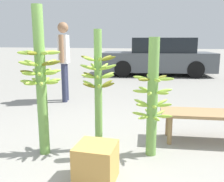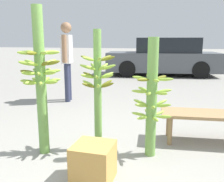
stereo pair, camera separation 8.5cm
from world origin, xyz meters
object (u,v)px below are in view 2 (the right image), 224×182
Objects in this scene: banana_stalk_right at (152,98)px; produce_crate at (94,162)px; market_bench at (209,117)px; banana_stalk_center at (98,85)px; parked_car at (163,57)px; banana_stalk_left at (41,78)px; vendor_person at (67,54)px.

banana_stalk_right is 0.99m from produce_crate.
banana_stalk_right reaches higher than market_bench.
parked_car is (0.22, 7.22, -0.12)m from banana_stalk_center.
market_bench is at bearing 23.98° from banana_stalk_left.
banana_stalk_right is 1.08× the size of market_bench.
vendor_person is at bearing 151.88° from parked_car.
banana_stalk_center is 0.66m from banana_stalk_right.
vendor_person reaches higher than market_bench.
banana_stalk_left is at bearing -155.84° from banana_stalk_center.
vendor_person is at bearing 123.45° from banana_stalk_center.
vendor_person is at bearing 119.62° from produce_crate.
banana_stalk_right is at bearing 12.64° from banana_stalk_left.
banana_stalk_center is 0.85× the size of vendor_person.
parked_car reaches higher than produce_crate.
banana_stalk_center is 1.07× the size of banana_stalk_right.
parked_car is at bearing 89.80° from produce_crate.
banana_stalk_center is at bearing -162.78° from market_bench.
vendor_person is at bearing 143.00° from market_bench.
banana_stalk_center is (0.60, 0.27, -0.10)m from banana_stalk_left.
vendor_person is (-1.49, 2.25, 0.23)m from banana_stalk_center.
banana_stalk_center reaches higher than produce_crate.
vendor_person is (-2.14, 2.24, 0.35)m from banana_stalk_right.
banana_stalk_center is 0.33× the size of parked_car.
banana_stalk_center is at bearing 105.22° from produce_crate.
produce_crate is at bearing 15.61° from vendor_person.
banana_stalk_center is at bearing 169.10° from parked_car.
parked_car is at bearing 88.27° from banana_stalk_center.
produce_crate is at bearing 170.63° from parked_car.
banana_stalk_left is at bearing -162.70° from market_bench.
banana_stalk_left reaches higher than produce_crate.
banana_stalk_left is 1.30m from banana_stalk_right.
vendor_person reaches higher than parked_car.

